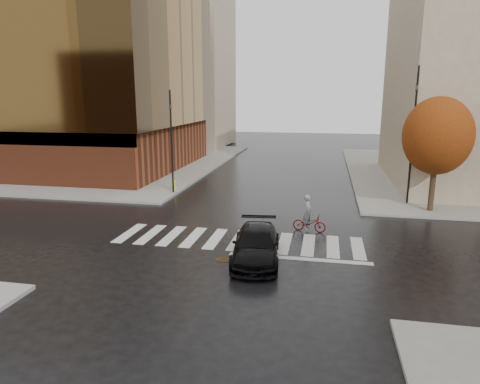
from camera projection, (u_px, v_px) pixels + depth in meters
The scene contains 12 objects.
ground at pixel (236, 244), 19.74m from camera, with size 120.00×120.00×0.00m, color black.
sidewalk_nw at pixel (78, 161), 43.81m from camera, with size 30.00×30.00×0.15m, color gray.
crosswalk at pixel (238, 240), 20.21m from camera, with size 12.00×3.00×0.01m, color silver.
office_glass at pixel (42, 77), 39.29m from camera, with size 27.00×19.00×16.00m.
building_nw_far at pixel (174, 68), 55.91m from camera, with size 14.00×12.00×20.00m, color tan.
tree_ne_a at pixel (437, 136), 23.91m from camera, with size 3.80×3.80×6.50m.
sedan at pixel (256, 245), 17.63m from camera, with size 1.89×4.64×1.35m, color black.
cyclist at pixel (309, 219), 21.37m from camera, with size 1.75×0.89×1.90m.
traffic_light_nw at pixel (171, 136), 28.65m from camera, with size 0.21×0.20×6.88m.
traffic_light_ne at pixel (414, 125), 25.52m from camera, with size 0.20×0.23×8.23m.
fire_hydrant at pixel (174, 184), 30.17m from camera, with size 0.25×0.25×0.70m.
manhole at pixel (224, 259), 17.84m from camera, with size 0.67×0.67×0.01m, color #472D19.
Camera 1 is at (3.86, -18.31, 6.72)m, focal length 32.00 mm.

